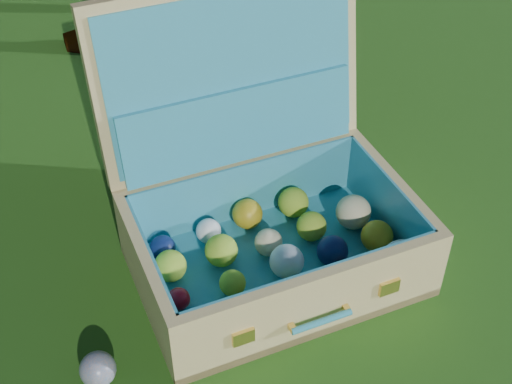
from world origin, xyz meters
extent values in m
plane|color=#215114|center=(0.00, 0.00, 0.00)|extent=(60.00, 60.00, 0.00)
sphere|color=#3B689A|center=(-0.39, -0.17, 0.03)|extent=(0.07, 0.07, 0.07)
cube|color=#D4B972|center=(0.04, -0.12, 0.01)|extent=(0.63, 0.47, 0.02)
cube|color=#D4B972|center=(0.01, -0.30, 0.09)|extent=(0.57, 0.12, 0.17)
cube|color=#D4B972|center=(0.07, 0.06, 0.09)|extent=(0.57, 0.12, 0.17)
cube|color=#D4B972|center=(-0.23, -0.07, 0.09)|extent=(0.08, 0.34, 0.17)
cube|color=#D4B972|center=(0.31, -0.17, 0.09)|extent=(0.08, 0.34, 0.17)
cube|color=teal|center=(0.04, -0.12, 0.02)|extent=(0.58, 0.42, 0.01)
cube|color=teal|center=(0.01, -0.29, 0.10)|extent=(0.52, 0.10, 0.15)
cube|color=teal|center=(0.07, 0.04, 0.10)|extent=(0.52, 0.10, 0.15)
cube|color=teal|center=(-0.22, -0.08, 0.10)|extent=(0.06, 0.34, 0.15)
cube|color=teal|center=(0.30, -0.17, 0.10)|extent=(0.06, 0.34, 0.15)
cube|color=#D4B972|center=(0.08, 0.12, 0.36)|extent=(0.58, 0.20, 0.38)
cube|color=teal|center=(0.08, 0.10, 0.36)|extent=(0.53, 0.16, 0.33)
cube|color=teal|center=(0.07, 0.07, 0.26)|extent=(0.51, 0.13, 0.16)
cube|color=#F2C659|center=(-0.15, -0.29, 0.09)|extent=(0.04, 0.01, 0.03)
cube|color=#F2C659|center=(0.16, -0.34, 0.09)|extent=(0.04, 0.01, 0.03)
cylinder|color=teal|center=(0.00, -0.33, 0.07)|extent=(0.12, 0.03, 0.01)
cube|color=#F2C659|center=(-0.05, -0.31, 0.07)|extent=(0.01, 0.02, 0.01)
cube|color=#F2C659|center=(0.06, -0.33, 0.07)|extent=(0.01, 0.02, 0.01)
sphere|color=orange|center=(-0.19, -0.20, 0.05)|extent=(0.05, 0.05, 0.05)
sphere|color=orange|center=(-0.08, -0.22, 0.06)|extent=(0.06, 0.06, 0.06)
sphere|color=#AACC31|center=(0.01, -0.25, 0.06)|extent=(0.07, 0.07, 0.07)
sphere|color=orange|center=(0.14, -0.25, 0.06)|extent=(0.06, 0.06, 0.06)
sphere|color=white|center=(0.24, -0.29, 0.07)|extent=(0.08, 0.08, 0.08)
sphere|color=#A90D19|center=(-0.19, -0.11, 0.05)|extent=(0.05, 0.05, 0.05)
sphere|color=#AACC31|center=(-0.08, -0.14, 0.05)|extent=(0.05, 0.05, 0.05)
sphere|color=white|center=(0.04, -0.16, 0.06)|extent=(0.07, 0.07, 0.07)
sphere|color=#0E1B47|center=(0.14, -0.18, 0.06)|extent=(0.07, 0.07, 0.07)
sphere|color=#BA9718|center=(0.25, -0.20, 0.06)|extent=(0.07, 0.07, 0.07)
sphere|color=#AACC31|center=(-0.16, -0.04, 0.06)|extent=(0.07, 0.07, 0.07)
sphere|color=#AACC31|center=(-0.05, -0.06, 0.06)|extent=(0.07, 0.07, 0.07)
sphere|color=beige|center=(0.04, -0.08, 0.06)|extent=(0.06, 0.06, 0.06)
sphere|color=#AACC31|center=(0.15, -0.10, 0.06)|extent=(0.07, 0.07, 0.07)
sphere|color=beige|center=(0.25, -0.12, 0.07)|extent=(0.08, 0.08, 0.08)
sphere|color=#0E1B47|center=(-0.15, 0.02, 0.05)|extent=(0.06, 0.06, 0.06)
sphere|color=white|center=(-0.04, 0.02, 0.05)|extent=(0.06, 0.06, 0.06)
sphere|color=#BA9718|center=(0.05, 0.01, 0.06)|extent=(0.07, 0.07, 0.07)
sphere|color=#AACC31|center=(0.16, -0.01, 0.06)|extent=(0.07, 0.07, 0.07)
camera|label=1|loc=(-0.56, -0.97, 1.12)|focal=50.00mm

